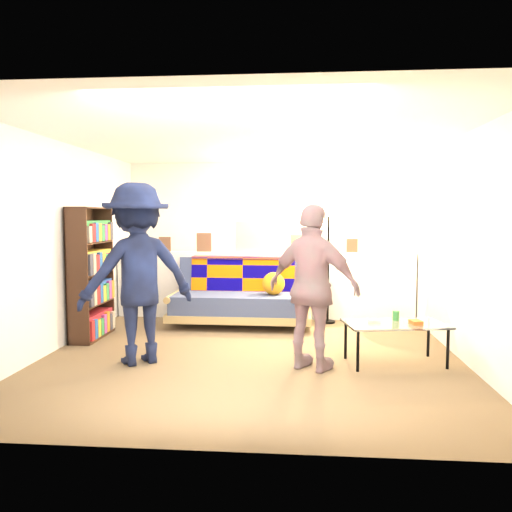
% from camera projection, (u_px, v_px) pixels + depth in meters
% --- Properties ---
extents(ground, '(5.00, 5.00, 0.00)m').
position_uv_depth(ground, '(253.00, 350.00, 5.74)').
color(ground, brown).
rests_on(ground, ground).
extents(room_shell, '(4.60, 5.05, 2.45)m').
position_uv_depth(room_shell, '(256.00, 205.00, 6.07)').
color(room_shell, silver).
rests_on(room_shell, ground).
extents(half_wall_ledge, '(4.45, 0.15, 1.00)m').
position_uv_depth(half_wall_ledge, '(264.00, 285.00, 7.49)').
color(half_wall_ledge, silver).
rests_on(half_wall_ledge, ground).
extents(ledge_decor, '(2.97, 0.02, 0.45)m').
position_uv_depth(ledge_decor, '(249.00, 240.00, 7.43)').
color(ledge_decor, brown).
rests_on(ledge_decor, half_wall_ledge).
extents(futon_sofa, '(1.98, 0.99, 0.84)m').
position_uv_depth(futon_sofa, '(242.00, 297.00, 7.01)').
color(futon_sofa, '#A68751').
rests_on(futon_sofa, ground).
extents(bookshelf, '(0.27, 0.82, 1.64)m').
position_uv_depth(bookshelf, '(91.00, 277.00, 6.25)').
color(bookshelf, '#311B10').
rests_on(bookshelf, ground).
extents(coffee_table, '(1.11, 0.73, 0.53)m').
position_uv_depth(coffee_table, '(396.00, 326.00, 5.17)').
color(coffee_table, black).
rests_on(coffee_table, ground).
extents(floor_lamp, '(0.31, 0.30, 1.60)m').
position_uv_depth(floor_lamp, '(330.00, 244.00, 7.12)').
color(floor_lamp, black).
rests_on(floor_lamp, ground).
extents(person_left, '(1.39, 1.26, 1.87)m').
position_uv_depth(person_left, '(138.00, 274.00, 5.18)').
color(person_left, black).
rests_on(person_left, ground).
extents(person_right, '(1.04, 0.82, 1.66)m').
position_uv_depth(person_right, '(313.00, 288.00, 4.93)').
color(person_right, '#C37E8A').
rests_on(person_right, ground).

